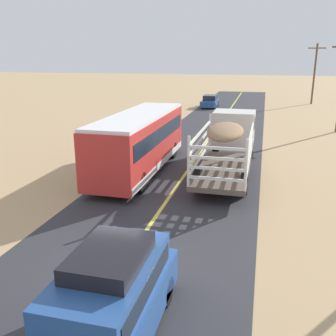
% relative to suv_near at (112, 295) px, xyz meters
% --- Properties ---
extents(ground_plane, '(240.00, 240.00, 0.00)m').
position_rel_suv_near_xyz_m(ground_plane, '(-0.94, 2.15, -1.15)').
color(ground_plane, tan).
extents(road_surface, '(8.00, 120.00, 0.02)m').
position_rel_suv_near_xyz_m(road_surface, '(-0.94, 2.15, -1.14)').
color(road_surface, '#2D2D33').
rests_on(road_surface, ground).
extents(road_centre_line, '(0.16, 117.60, 0.00)m').
position_rel_suv_near_xyz_m(road_centre_line, '(-0.94, 2.15, -1.13)').
color(road_centre_line, '#D8CC4C').
rests_on(road_centre_line, road_surface).
extents(suv_near, '(1.90, 4.62, 2.29)m').
position_rel_suv_near_xyz_m(suv_near, '(0.00, 0.00, 0.00)').
color(suv_near, '#264C8C').
rests_on(suv_near, road_surface).
extents(livestock_truck, '(2.53, 9.70, 3.02)m').
position_rel_suv_near_xyz_m(livestock_truck, '(1.24, 14.75, 0.64)').
color(livestock_truck, silver).
rests_on(livestock_truck, road_surface).
extents(bus, '(2.54, 10.00, 3.21)m').
position_rel_suv_near_xyz_m(bus, '(-3.50, 12.52, 0.60)').
color(bus, red).
rests_on(bus, road_surface).
extents(car_far, '(1.80, 4.40, 1.46)m').
position_rel_suv_near_xyz_m(car_far, '(-3.58, 40.40, -0.46)').
color(car_far, '#264C8C').
rests_on(car_far, road_surface).
extents(power_pole_far, '(2.20, 0.24, 7.69)m').
position_rel_suv_near_xyz_m(power_pole_far, '(9.05, 47.09, 2.98)').
color(power_pole_far, brown).
rests_on(power_pole_far, ground).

